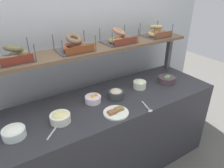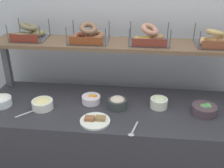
{
  "view_description": "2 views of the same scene",
  "coord_description": "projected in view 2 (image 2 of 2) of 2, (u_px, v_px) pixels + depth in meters",
  "views": [
    {
      "loc": [
        -0.91,
        -1.4,
        1.84
      ],
      "look_at": [
        -0.01,
        0.01,
        1.0
      ],
      "focal_mm": 33.08,
      "sensor_mm": 36.0,
      "label": 1
    },
    {
      "loc": [
        0.17,
        -1.8,
        1.95
      ],
      "look_at": [
        -0.04,
        0.09,
        1.0
      ],
      "focal_mm": 43.78,
      "sensor_mm": 36.0,
      "label": 2
    }
  ],
  "objects": [
    {
      "name": "bowl_tuna_salad",
      "position": [
        117.0,
        102.0,
        2.07
      ],
      "size": [
        0.14,
        0.14,
        0.09
      ],
      "color": "#3A403E",
      "rests_on": "deli_counter"
    },
    {
      "name": "bagel_basket_cinnamon_raisin",
      "position": [
        88.0,
        35.0,
        2.15
      ],
      "size": [
        0.31,
        0.26,
        0.15
      ],
      "color": "#4C4C51",
      "rests_on": "upper_shelf"
    },
    {
      "name": "bowl_scallion_spread",
      "position": [
        159.0,
        102.0,
        2.08
      ],
      "size": [
        0.13,
        0.13,
        0.09
      ],
      "color": "white",
      "rests_on": "deli_counter"
    },
    {
      "name": "deli_counter",
      "position": [
        115.0,
        150.0,
        2.29
      ],
      "size": [
        2.05,
        0.7,
        0.85
      ],
      "primitive_type": "cube",
      "color": "#2D2D33",
      "rests_on": "ground_plane"
    },
    {
      "name": "shelf_riser_left",
      "position": [
        7.0,
        64.0,
        2.35
      ],
      "size": [
        0.05,
        0.05,
        0.4
      ],
      "primitive_type": "cube",
      "color": "#4C4C51",
      "rests_on": "deli_counter"
    },
    {
      "name": "bagel_basket_poppy",
      "position": [
        29.0,
        33.0,
        2.21
      ],
      "size": [
        0.27,
        0.24,
        0.14
      ],
      "color": "#4C4C51",
      "rests_on": "upper_shelf"
    },
    {
      "name": "back_wall",
      "position": [
        121.0,
        41.0,
        2.44
      ],
      "size": [
        3.25,
        0.06,
        2.4
      ],
      "primitive_type": "cube",
      "color": "#AEB3B7",
      "rests_on": "ground_plane"
    },
    {
      "name": "bowl_cream_cheese",
      "position": [
        1.0,
        101.0,
        2.11
      ],
      "size": [
        0.16,
        0.16,
        0.08
      ],
      "color": "white",
      "rests_on": "deli_counter"
    },
    {
      "name": "upper_shelf",
      "position": [
        119.0,
        44.0,
        2.16
      ],
      "size": [
        2.01,
        0.32,
        0.03
      ],
      "primitive_type": "cube",
      "color": "brown",
      "rests_on": "shelf_riser_left"
    },
    {
      "name": "bowl_fruit_salad",
      "position": [
        91.0,
        99.0,
        2.15
      ],
      "size": [
        0.15,
        0.15,
        0.07
      ],
      "color": "white",
      "rests_on": "deli_counter"
    },
    {
      "name": "serving_spoon_near_plate",
      "position": [
        31.0,
        112.0,
        2.03
      ],
      "size": [
        0.14,
        0.13,
        0.01
      ],
      "color": "#B7B7BC",
      "rests_on": "deli_counter"
    },
    {
      "name": "bowl_veggie_mix",
      "position": [
        204.0,
        109.0,
        2.01
      ],
      "size": [
        0.18,
        0.18,
        0.08
      ],
      "color": "#4D3D42",
      "rests_on": "deli_counter"
    },
    {
      "name": "bagel_basket_everything",
      "position": [
        149.0,
        37.0,
        2.11
      ],
      "size": [
        0.31,
        0.24,
        0.16
      ],
      "color": "#4C4C51",
      "rests_on": "upper_shelf"
    },
    {
      "name": "bagel_basket_sesame",
      "position": [
        214.0,
        39.0,
        2.07
      ],
      "size": [
        0.29,
        0.27,
        0.14
      ],
      "color": "#4C4C51",
      "rests_on": "upper_shelf"
    },
    {
      "name": "serving_spoon_by_edge",
      "position": [
        133.0,
        131.0,
        1.81
      ],
      "size": [
        0.07,
        0.17,
        0.01
      ],
      "color": "#B7B7BC",
      "rests_on": "deli_counter"
    },
    {
      "name": "serving_plate_white",
      "position": [
        95.0,
        121.0,
        1.92
      ],
      "size": [
        0.21,
        0.21,
        0.04
      ],
      "color": "white",
      "rests_on": "deli_counter"
    },
    {
      "name": "bowl_egg_salad",
      "position": [
        42.0,
        103.0,
        2.07
      ],
      "size": [
        0.16,
        0.16,
        0.08
      ],
      "color": "white",
      "rests_on": "deli_counter"
    }
  ]
}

